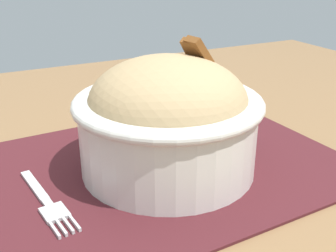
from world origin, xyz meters
TOP-DOWN VIEW (x-y plane):
  - table at (0.00, 0.00)m, footprint 1.36×0.98m
  - placemat at (-0.02, 0.00)m, footprint 0.46×0.32m
  - bowl at (-0.05, 0.01)m, footprint 0.23×0.23m
  - fork at (0.08, 0.02)m, footprint 0.03×0.13m

SIDE VIEW (x-z plane):
  - table at x=0.00m, z-range 0.30..1.02m
  - placemat at x=-0.02m, z-range 0.71..0.72m
  - fork at x=0.08m, z-range 0.72..0.72m
  - bowl at x=-0.05m, z-range 0.71..0.85m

